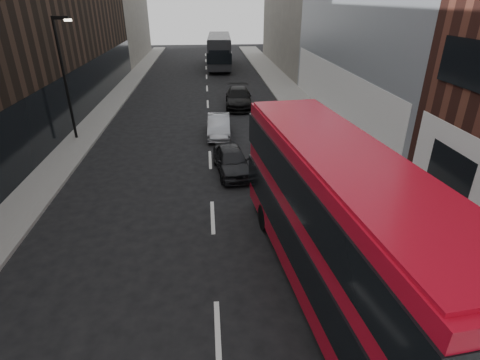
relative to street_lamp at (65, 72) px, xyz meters
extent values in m
cube|color=slate|center=(15.72, 7.00, -4.11)|extent=(3.00, 80.00, 0.15)
cube|color=slate|center=(0.22, 7.00, -4.11)|extent=(2.00, 80.00, 0.15)
cube|color=silver|center=(17.37, 3.00, -2.28)|extent=(0.35, 21.00, 3.80)
cube|color=black|center=(-3.28, 12.00, 2.82)|extent=(5.00, 24.00, 14.00)
cube|color=#655F59|center=(-3.28, 34.00, 2.32)|extent=(5.00, 20.00, 13.00)
cylinder|color=black|center=(-0.08, 0.00, -0.53)|extent=(0.16, 0.16, 7.00)
cube|color=black|center=(0.32, 0.00, 2.87)|extent=(0.90, 0.15, 0.18)
cube|color=#FFF2CC|center=(0.72, 0.00, 2.75)|extent=(0.35, 0.22, 0.12)
cube|color=#AF0A1E|center=(11.68, -14.45, -1.76)|extent=(3.67, 11.29, 4.03)
cube|color=black|center=(11.68, -14.45, -2.42)|extent=(3.79, 11.35, 1.11)
cube|color=black|center=(11.68, -14.45, -0.70)|extent=(3.79, 11.35, 1.11)
cube|color=black|center=(11.10, -8.91, -2.27)|extent=(2.14, 0.30, 1.41)
cube|color=#AF0A1E|center=(11.68, -14.45, 0.28)|extent=(3.52, 10.84, 0.12)
cylinder|color=black|center=(10.21, -11.04, -3.68)|extent=(0.41, 1.03, 1.01)
cylinder|color=black|center=(12.41, -10.80, -3.68)|extent=(0.41, 1.03, 1.01)
cube|color=black|center=(9.95, 26.21, -2.09)|extent=(3.14, 11.89, 3.32)
cube|color=black|center=(9.95, 26.21, -2.30)|extent=(3.26, 11.94, 1.18)
cube|color=black|center=(9.72, 20.29, -2.14)|extent=(2.28, 0.17, 1.50)
cube|color=black|center=(10.19, 32.14, -2.14)|extent=(2.28, 0.17, 1.50)
cube|color=black|center=(9.95, 26.21, -0.40)|extent=(3.02, 11.41, 0.12)
cylinder|color=black|center=(8.91, 30.03, -3.64)|extent=(0.36, 1.08, 1.07)
cylinder|color=black|center=(11.29, 29.94, -3.64)|extent=(0.36, 1.08, 1.07)
cylinder|color=black|center=(8.62, 22.49, -3.64)|extent=(0.36, 1.08, 1.07)
cylinder|color=black|center=(10.99, 22.40, -3.64)|extent=(0.36, 1.08, 1.07)
imported|color=black|center=(9.29, -5.72, -3.52)|extent=(2.02, 4.06, 1.33)
imported|color=gray|center=(8.86, 0.00, -3.52)|extent=(1.53, 4.03, 1.31)
imported|color=black|center=(10.73, 6.95, -3.44)|extent=(2.34, 5.21, 1.48)
camera|label=1|loc=(8.18, -23.07, 3.88)|focal=28.00mm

